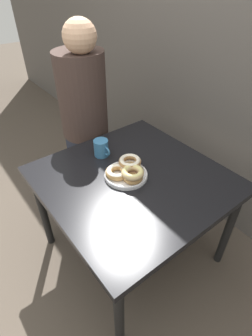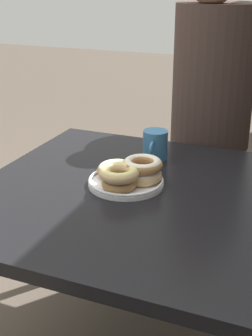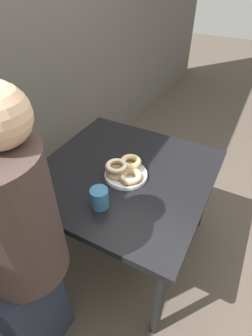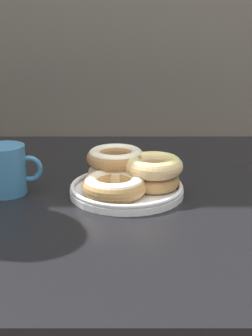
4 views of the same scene
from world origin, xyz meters
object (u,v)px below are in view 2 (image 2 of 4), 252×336
Objects in this scene: dining_table at (131,210)px; person_figure at (212,115)px; donut_plate at (128,174)px; coffee_mug at (155,145)px.

person_figure reaches higher than dining_table.
coffee_mug is at bearing 179.87° from donut_plate.
coffee_mug is (-0.26, 0.00, 0.01)m from donut_plate.
dining_table is 0.72m from person_figure.
dining_table is 3.69× the size of donut_plate.
donut_plate is 0.69m from person_figure.
dining_table is at bearing 39.80° from donut_plate.
coffee_mug is (-0.29, -0.02, 0.13)m from dining_table.
person_figure reaches higher than donut_plate.
dining_table is at bearing 4.31° from coffee_mug.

